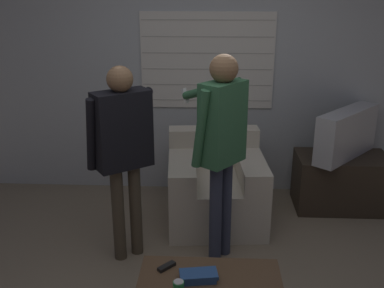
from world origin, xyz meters
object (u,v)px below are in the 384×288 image
(person_left_standing, at_px, (123,141))
(armchair_beige, at_px, (216,187))
(person_right_standing, at_px, (221,135))
(spare_remote, at_px, (167,266))
(tv, at_px, (346,134))
(book_stack, at_px, (198,276))

(person_left_standing, bearing_deg, armchair_beige, 6.41)
(armchair_beige, height_order, person_right_standing, person_right_standing)
(person_left_standing, height_order, spare_remote, person_left_standing)
(tv, distance_m, spare_remote, 2.39)
(armchair_beige, bearing_deg, person_right_standing, 87.95)
(tv, height_order, person_right_standing, person_right_standing)
(tv, distance_m, person_right_standing, 1.58)
(book_stack, bearing_deg, spare_remote, 153.09)
(tv, bearing_deg, person_right_standing, -10.34)
(book_stack, distance_m, spare_remote, 0.24)
(person_right_standing, bearing_deg, spare_remote, -164.88)
(tv, xyz_separation_m, spare_remote, (-1.59, -1.75, -0.36))
(tv, xyz_separation_m, person_left_standing, (-2.00, -0.97, 0.22))
(person_left_standing, bearing_deg, spare_remote, -97.85)
(book_stack, bearing_deg, tv, 53.38)
(book_stack, relative_size, spare_remote, 2.06)
(book_stack, xyz_separation_m, spare_remote, (-0.21, 0.11, -0.01))
(book_stack, height_order, spare_remote, book_stack)
(armchair_beige, bearing_deg, tv, -170.96)
(tv, xyz_separation_m, person_right_standing, (-1.24, -0.95, 0.28))
(person_right_standing, distance_m, book_stack, 1.11)
(armchair_beige, xyz_separation_m, spare_remote, (-0.32, -1.44, 0.09))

